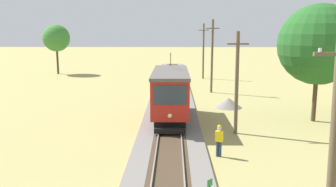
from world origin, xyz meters
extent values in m
cube|color=red|center=(0.00, 17.03, 2.30)|extent=(2.50, 8.00, 2.60)
cube|color=#56514C|center=(0.00, 17.03, 3.71)|extent=(2.60, 8.32, 0.22)
cube|color=black|center=(0.00, 17.03, 0.72)|extent=(2.10, 7.04, 0.44)
cube|color=#2D3842|center=(0.00, 13.01, 2.77)|extent=(2.10, 0.03, 1.25)
cube|color=#2D3842|center=(1.26, 17.03, 2.66)|extent=(0.02, 6.72, 1.04)
sphere|color=#F4EAB2|center=(0.00, 12.97, 1.45)|extent=(0.28, 0.28, 0.28)
cylinder|color=black|center=(0.00, 18.63, 4.52)|extent=(0.05, 1.67, 1.19)
cube|color=black|center=(0.00, 12.83, 0.50)|extent=(2.00, 0.36, 0.32)
cylinder|color=black|center=(0.00, 14.79, 0.72)|extent=(1.54, 0.80, 0.80)
cylinder|color=black|center=(0.00, 19.27, 0.72)|extent=(1.54, 0.80, 0.80)
cylinder|color=brown|center=(4.36, 0.05, 3.54)|extent=(0.24, 0.50, 7.08)
cylinder|color=silver|center=(3.81, 0.05, 6.32)|extent=(0.08, 0.08, 0.10)
cylinder|color=brown|center=(4.36, 14.13, 3.35)|extent=(0.24, 0.51, 6.71)
cube|color=brown|center=(4.36, 14.13, 5.90)|extent=(1.40, 0.10, 0.10)
cylinder|color=silver|center=(3.81, 14.13, 6.00)|extent=(0.08, 0.08, 0.10)
cylinder|color=silver|center=(4.91, 14.13, 6.00)|extent=(0.08, 0.08, 0.10)
cylinder|color=brown|center=(4.36, 29.31, 3.94)|extent=(0.24, 0.52, 7.89)
cube|color=brown|center=(4.36, 29.31, 6.94)|extent=(1.40, 0.10, 0.10)
cylinder|color=silver|center=(3.81, 29.31, 7.04)|extent=(0.08, 0.08, 0.10)
cylinder|color=silver|center=(4.91, 29.31, 7.04)|extent=(0.08, 0.08, 0.10)
cylinder|color=brown|center=(4.36, 40.59, 3.82)|extent=(0.24, 0.29, 7.63)
cube|color=brown|center=(4.36, 40.59, 6.72)|extent=(1.40, 0.10, 0.10)
cylinder|color=silver|center=(3.81, 40.59, 6.82)|extent=(0.08, 0.08, 0.10)
cylinder|color=silver|center=(4.91, 40.59, 6.82)|extent=(0.08, 0.08, 0.10)
cube|color=#1E7A33|center=(1.63, 4.01, 1.04)|extent=(0.21, 0.21, 0.28)
cone|color=gray|center=(5.10, 21.88, 0.43)|extent=(2.42, 2.42, 0.87)
cylinder|color=navy|center=(2.77, 9.59, 0.43)|extent=(0.15, 0.15, 0.86)
cylinder|color=navy|center=(2.63, 9.66, 0.43)|extent=(0.15, 0.15, 0.86)
cube|color=yellow|center=(2.70, 9.63, 1.15)|extent=(0.45, 0.39, 0.58)
sphere|color=beige|center=(2.70, 9.63, 1.58)|extent=(0.22, 0.22, 0.22)
sphere|color=yellow|center=(2.70, 9.63, 1.68)|extent=(0.21, 0.21, 0.21)
cylinder|color=#4C3823|center=(10.78, 17.30, 1.77)|extent=(0.32, 0.32, 3.54)
sphere|color=#235B23|center=(10.78, 17.30, 5.74)|extent=(5.88, 5.88, 5.88)
cylinder|color=#4C3823|center=(-17.76, 45.46, 1.99)|extent=(0.32, 0.32, 3.98)
sphere|color=#387A33|center=(-17.76, 45.46, 5.52)|extent=(4.11, 4.11, 4.11)
camera|label=1|loc=(0.24, -8.63, 6.82)|focal=37.59mm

